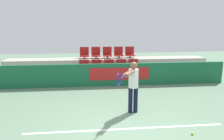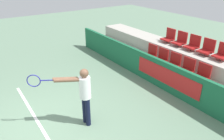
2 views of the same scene
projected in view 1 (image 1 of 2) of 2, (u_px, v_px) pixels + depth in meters
name	position (u px, v px, depth m)	size (l,w,h in m)	color
ground_plane	(126.00, 129.00, 5.58)	(30.00, 30.00, 0.00)	slate
court_baseline	(126.00, 129.00, 5.57)	(5.13, 0.08, 0.01)	white
barrier_wall	(111.00, 75.00, 9.41)	(10.16, 0.14, 0.97)	#19603D
bleacher_tier_front	(109.00, 77.00, 10.00)	(9.76, 0.96, 0.48)	#ADA89E
bleacher_tier_middle	(108.00, 68.00, 10.88)	(9.76, 0.96, 0.97)	#ADA89E
stadium_chair_0	(84.00, 67.00, 9.91)	(0.44, 0.39, 0.55)	#333333
stadium_chair_1	(97.00, 67.00, 9.97)	(0.44, 0.39, 0.55)	#333333
stadium_chair_2	(109.00, 67.00, 10.03)	(0.44, 0.39, 0.55)	#333333
stadium_chair_3	(121.00, 66.00, 10.08)	(0.44, 0.39, 0.55)	#333333
stadium_chair_4	(133.00, 66.00, 10.14)	(0.44, 0.39, 0.55)	#333333
stadium_chair_5	(84.00, 54.00, 10.74)	(0.44, 0.39, 0.55)	#333333
stadium_chair_6	(96.00, 54.00, 10.80)	(0.44, 0.39, 0.55)	#333333
stadium_chair_7	(107.00, 53.00, 10.86)	(0.44, 0.39, 0.55)	#333333
stadium_chair_8	(119.00, 53.00, 10.91)	(0.44, 0.39, 0.55)	#333333
stadium_chair_9	(130.00, 53.00, 10.97)	(0.44, 0.39, 0.55)	#333333
tennis_player	(133.00, 83.00, 6.38)	(0.82, 1.31, 1.56)	black
tennis_ball	(192.00, 133.00, 5.28)	(0.07, 0.07, 0.07)	#CCDB33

